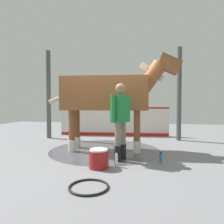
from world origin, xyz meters
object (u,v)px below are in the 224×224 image
Objects in this scene: horse at (109,95)px; hose_coil at (89,187)px; wash_bucket at (99,159)px; bottle_spray at (161,158)px; handler at (120,116)px; bottle_shampoo at (116,161)px.

hose_coil is at bearing -90.54° from horse.
bottle_spray is at bearing 114.63° from wash_bucket.
handler is 2.81× the size of hose_coil.
handler is 6.23× the size of bottle_shampoo.
bottle_shampoo reaches higher than bottle_spray.
horse is at bearing -163.95° from bottle_shampoo.
horse is 13.11× the size of bottle_shampoo.
horse reaches higher than hose_coil.
handler is 1.84m from hose_coil.
handler is 1.06m from wash_bucket.
hose_coil is at bearing -37.35° from bottle_spray.
bottle_shampoo is at bearing 166.39° from hose_coil.
horse is at bearing -177.19° from wash_bucket.
wash_bucket is at bearing -175.39° from hose_coil.
handler is 7.57× the size of bottle_spray.
horse reaches higher than wash_bucket.
wash_bucket is 1.33m from bottle_spray.
bottle_spray is (0.96, 1.28, -1.37)m from horse.
bottle_spray is at bearing -41.01° from horse.
handler is at bearing 170.27° from hose_coil.
hose_coil is at bearing -13.61° from bottle_shampoo.
bottle_shampoo reaches higher than hose_coil.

